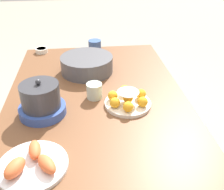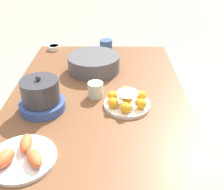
{
  "view_description": "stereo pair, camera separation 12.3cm",
  "coord_description": "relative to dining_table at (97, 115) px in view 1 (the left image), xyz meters",
  "views": [
    {
      "loc": [
        -1.08,
        0.05,
        1.42
      ],
      "look_at": [
        -0.03,
        -0.07,
        0.78
      ],
      "focal_mm": 42.0,
      "sensor_mm": 36.0,
      "label": 1
    },
    {
      "loc": [
        -1.08,
        -0.07,
        1.42
      ],
      "look_at": [
        -0.03,
        -0.07,
        0.78
      ],
      "focal_mm": 42.0,
      "sensor_mm": 36.0,
      "label": 2
    }
  ],
  "objects": [
    {
      "name": "seafood_platter",
      "position": [
        -0.41,
        0.25,
        0.11
      ],
      "size": [
        0.24,
        0.24,
        0.06
      ],
      "color": "silver",
      "rests_on": "dining_table"
    },
    {
      "name": "sauce_bowl",
      "position": [
        0.64,
        0.33,
        0.11
      ],
      "size": [
        0.08,
        0.08,
        0.03
      ],
      "color": "silver",
      "rests_on": "dining_table"
    },
    {
      "name": "cake_plate",
      "position": [
        -0.07,
        -0.14,
        0.12
      ],
      "size": [
        0.22,
        0.22,
        0.08
      ],
      "color": "silver",
      "rests_on": "dining_table"
    },
    {
      "name": "cup_far",
      "position": [
        0.62,
        -0.03,
        0.13
      ],
      "size": [
        0.09,
        0.09,
        0.08
      ],
      "color": "#38568E",
      "rests_on": "dining_table"
    },
    {
      "name": "warming_pot",
      "position": [
        -0.09,
        0.25,
        0.16
      ],
      "size": [
        0.21,
        0.21,
        0.17
      ],
      "color": "#334C99",
      "rests_on": "dining_table"
    },
    {
      "name": "serving_bowl",
      "position": [
        0.31,
        0.04,
        0.15
      ],
      "size": [
        0.3,
        0.3,
        0.09
      ],
      "color": "#4C4C51",
      "rests_on": "dining_table"
    },
    {
      "name": "dining_table",
      "position": [
        0.0,
        0.0,
        0.0
      ],
      "size": [
        1.4,
        0.88,
        0.74
      ],
      "color": "brown",
      "rests_on": "ground_plane"
    },
    {
      "name": "cup_near",
      "position": [
        0.02,
        0.01,
        0.13
      ],
      "size": [
        0.08,
        0.08,
        0.08
      ],
      "color": "beige",
      "rests_on": "dining_table"
    }
  ]
}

